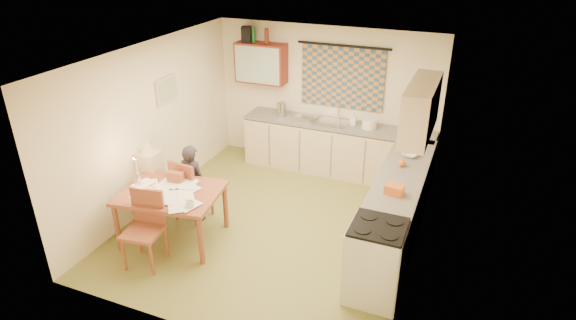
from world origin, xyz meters
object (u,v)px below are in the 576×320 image
at_px(stove, 375,262).
at_px(shelf_stand, 152,182).
at_px(dining_table, 173,215).
at_px(chair_far, 193,200).
at_px(person, 193,183).
at_px(counter_right, 397,208).
at_px(counter_back, 336,148).

xyz_separation_m(stove, shelf_stand, (-3.54, 0.60, 0.01)).
xyz_separation_m(dining_table, chair_far, (-0.05, 0.55, -0.07)).
xyz_separation_m(stove, person, (-2.86, 0.67, 0.11)).
height_order(dining_table, shelf_stand, shelf_stand).
bearing_deg(counter_right, shelf_stand, -168.25).
height_order(counter_back, stove, stove).
xyz_separation_m(counter_right, stove, (0.00, -1.33, 0.04)).
distance_m(counter_right, chair_far, 2.97).
bearing_deg(person, counter_back, -123.21).
height_order(counter_back, shelf_stand, shelf_stand).
bearing_deg(stove, counter_right, 90.00).
distance_m(counter_back, counter_right, 2.10).
bearing_deg(counter_back, shelf_stand, -132.94).
height_order(stove, person, person).
distance_m(stove, shelf_stand, 3.59).
bearing_deg(person, dining_table, 92.97).
distance_m(dining_table, person, 0.60).
height_order(counter_right, chair_far, chair_far).
height_order(chair_far, shelf_stand, shelf_stand).
distance_m(chair_far, person, 0.29).
bearing_deg(person, counter_right, -166.68).
height_order(dining_table, chair_far, chair_far).
bearing_deg(dining_table, shelf_stand, 136.82).
xyz_separation_m(counter_right, chair_far, (-2.88, -0.67, -0.15)).
bearing_deg(counter_back, stove, -64.96).
bearing_deg(dining_table, stove, -10.32).
bearing_deg(counter_right, counter_back, 130.58).
relative_size(dining_table, chair_far, 1.47).
bearing_deg(counter_right, stove, -90.00).
height_order(counter_back, person, person).
relative_size(stove, chair_far, 1.00).
bearing_deg(dining_table, counter_back, 54.31).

